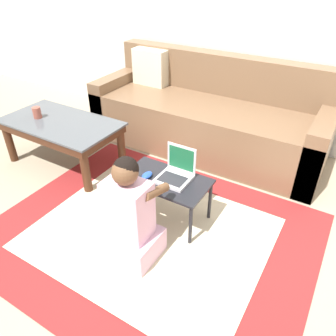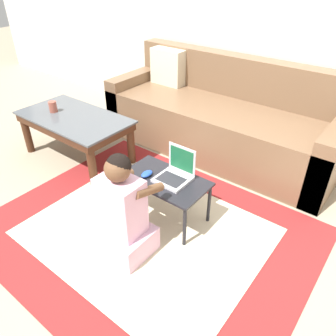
% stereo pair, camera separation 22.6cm
% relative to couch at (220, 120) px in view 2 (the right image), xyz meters
% --- Properties ---
extents(ground_plane, '(16.00, 16.00, 0.00)m').
position_rel_couch_xyz_m(ground_plane, '(0.20, -1.29, -0.31)').
color(ground_plane, gray).
extents(wall_back, '(9.00, 0.06, 2.50)m').
position_rel_couch_xyz_m(wall_back, '(0.20, 0.44, 0.94)').
color(wall_back, silver).
rests_on(wall_back, ground_plane).
extents(area_rug, '(2.15, 1.73, 0.01)m').
position_rel_couch_xyz_m(area_rug, '(0.23, -1.34, -0.30)').
color(area_rug, maroon).
rests_on(area_rug, ground_plane).
extents(couch, '(2.23, 0.81, 0.86)m').
position_rel_couch_xyz_m(couch, '(0.00, 0.00, 0.00)').
color(couch, brown).
rests_on(couch, ground_plane).
extents(coffee_table, '(1.05, 0.57, 0.42)m').
position_rel_couch_xyz_m(coffee_table, '(-0.95, -0.97, 0.05)').
color(coffee_table, '#4C5156').
rests_on(coffee_table, ground_plane).
extents(laptop_desk, '(0.60, 0.35, 0.34)m').
position_rel_couch_xyz_m(laptop_desk, '(0.23, -1.14, -0.00)').
color(laptop_desk, black).
rests_on(laptop_desk, ground_plane).
extents(laptop, '(0.22, 0.21, 0.22)m').
position_rel_couch_xyz_m(laptop, '(0.28, -1.10, 0.07)').
color(laptop, silver).
rests_on(laptop, laptop_desk).
extents(computer_mouse, '(0.06, 0.10, 0.03)m').
position_rel_couch_xyz_m(computer_mouse, '(0.10, -1.19, 0.05)').
color(computer_mouse, '#234CB2').
rests_on(computer_mouse, laptop_desk).
extents(person_seated, '(0.36, 0.38, 0.72)m').
position_rel_couch_xyz_m(person_seated, '(0.22, -1.55, -0.01)').
color(person_seated, '#E5B2CC').
rests_on(person_seated, ground_plane).
extents(cup_on_table, '(0.07, 0.07, 0.10)m').
position_rel_couch_xyz_m(cup_on_table, '(-1.18, -1.01, 0.17)').
color(cup_on_table, '#994C3D').
rests_on(cup_on_table, coffee_table).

